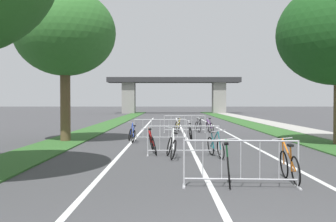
% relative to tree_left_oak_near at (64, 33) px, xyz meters
% --- Properties ---
extents(grass_verge_left, '(2.03, 72.26, 0.05)m').
position_rel_tree_left_oak_near_xyz_m(grass_verge_left, '(-0.04, 15.16, -5.09)').
color(grass_verge_left, '#2D5B26').
rests_on(grass_verge_left, ground).
extents(grass_verge_right, '(2.03, 72.26, 0.05)m').
position_rel_tree_left_oak_near_xyz_m(grass_verge_right, '(11.65, 15.16, -5.09)').
color(grass_verge_right, '#2D5B26').
rests_on(grass_verge_right, ground).
extents(sidewalk_path_right, '(2.00, 72.26, 0.08)m').
position_rel_tree_left_oak_near_xyz_m(sidewalk_path_right, '(13.66, 15.16, -5.08)').
color(sidewalk_path_right, '#9E9B93').
rests_on(sidewalk_path_right, ground).
extents(lane_stripe_center, '(0.14, 41.80, 0.01)m').
position_rel_tree_left_oak_near_xyz_m(lane_stripe_center, '(5.80, 6.50, -5.11)').
color(lane_stripe_center, silver).
rests_on(lane_stripe_center, ground).
extents(lane_stripe_right_lane, '(0.14, 41.80, 0.01)m').
position_rel_tree_left_oak_near_xyz_m(lane_stripe_right_lane, '(8.46, 6.50, -5.11)').
color(lane_stripe_right_lane, silver).
rests_on(lane_stripe_right_lane, ground).
extents(lane_stripe_left_lane, '(0.14, 41.80, 0.01)m').
position_rel_tree_left_oak_near_xyz_m(lane_stripe_left_lane, '(3.15, 6.50, -5.11)').
color(lane_stripe_left_lane, silver).
rests_on(lane_stripe_left_lane, ground).
extents(overpass_bridge, '(21.42, 3.66, 5.82)m').
position_rel_tree_left_oak_near_xyz_m(overpass_bridge, '(5.80, 45.31, -0.98)').
color(overpass_bridge, '#2D2D30').
rests_on(overpass_bridge, ground).
extents(tree_left_oak_near, '(4.77, 4.77, 7.17)m').
position_rel_tree_left_oak_near_xyz_m(tree_left_oak_near, '(0.00, 0.00, 0.00)').
color(tree_left_oak_near, brown).
rests_on(tree_left_oak_near, ground).
extents(crowd_barrier_nearest, '(2.58, 0.58, 1.05)m').
position_rel_tree_left_oak_near_xyz_m(crowd_barrier_nearest, '(6.46, -9.91, -4.59)').
color(crowd_barrier_nearest, '#ADADB2').
rests_on(crowd_barrier_nearest, ground).
extents(crowd_barrier_second, '(2.57, 0.49, 1.05)m').
position_rel_tree_left_oak_near_xyz_m(crowd_barrier_second, '(5.40, -4.80, -4.59)').
color(crowd_barrier_second, '#ADADB2').
rests_on(crowd_barrier_second, ground).
extents(crowd_barrier_third, '(2.56, 0.45, 1.05)m').
position_rel_tree_left_oak_near_xyz_m(crowd_barrier_third, '(4.48, 0.31, -4.59)').
color(crowd_barrier_third, '#ADADB2').
rests_on(crowd_barrier_third, ground).
extents(crowd_barrier_fourth, '(2.58, 0.55, 1.05)m').
position_rel_tree_left_oak_near_xyz_m(crowd_barrier_fourth, '(5.87, 5.42, -4.59)').
color(crowd_barrier_fourth, '#ADADB2').
rests_on(crowd_barrier_fourth, ground).
extents(bicycle_blue_0, '(0.56, 1.66, 0.93)m').
position_rel_tree_left_oak_near_xyz_m(bicycle_blue_0, '(3.16, -0.11, -4.77)').
color(bicycle_blue_0, black).
rests_on(bicycle_blue_0, ground).
extents(bicycle_black_1, '(0.63, 1.62, 0.94)m').
position_rel_tree_left_oak_near_xyz_m(bicycle_black_1, '(6.72, 5.86, -4.75)').
color(bicycle_black_1, black).
rests_on(bicycle_black_1, ground).
extents(bicycle_red_2, '(0.67, 1.79, 0.98)m').
position_rel_tree_left_oak_near_xyz_m(bicycle_red_2, '(4.29, -4.27, -4.73)').
color(bicycle_red_2, black).
rests_on(bicycle_red_2, ground).
extents(bicycle_purple_3, '(0.58, 1.71, 0.90)m').
position_rel_tree_left_oak_near_xyz_m(bicycle_purple_3, '(7.45, 5.82, -4.76)').
color(bicycle_purple_3, black).
rests_on(bicycle_purple_3, ground).
extents(bicycle_green_4, '(0.54, 1.69, 1.01)m').
position_rel_tree_left_oak_near_xyz_m(bicycle_green_4, '(6.25, -9.47, -4.72)').
color(bicycle_green_4, black).
rests_on(bicycle_green_4, ground).
extents(bicycle_silver_5, '(0.46, 1.66, 0.97)m').
position_rel_tree_left_oak_near_xyz_m(bicycle_silver_5, '(5.97, 0.85, -4.75)').
color(bicycle_silver_5, black).
rests_on(bicycle_silver_5, ground).
extents(bicycle_orange_6, '(0.49, 1.66, 1.02)m').
position_rel_tree_left_oak_near_xyz_m(bicycle_orange_6, '(7.71, -9.35, -4.73)').
color(bicycle_orange_6, black).
rests_on(bicycle_orange_6, ground).
extents(bicycle_yellow_7, '(0.63, 1.60, 0.94)m').
position_rel_tree_left_oak_near_xyz_m(bicycle_yellow_7, '(5.43, 5.98, -4.76)').
color(bicycle_yellow_7, black).
rests_on(bicycle_yellow_7, ground).
extents(bicycle_white_8, '(0.55, 1.66, 1.03)m').
position_rel_tree_left_oak_near_xyz_m(bicycle_white_8, '(4.97, -5.38, -4.74)').
color(bicycle_white_8, black).
rests_on(bicycle_white_8, ground).
extents(bicycle_teal_9, '(0.51, 1.67, 0.97)m').
position_rel_tree_left_oak_near_xyz_m(bicycle_teal_9, '(6.47, -5.24, -4.74)').
color(bicycle_teal_9, black).
rests_on(bicycle_teal_9, ground).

